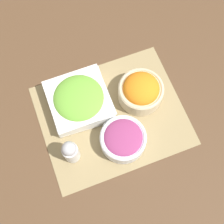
% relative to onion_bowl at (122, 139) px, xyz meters
% --- Properties ---
extents(ground_plane, '(3.00, 3.00, 0.00)m').
position_rel_onion_bowl_xyz_m(ground_plane, '(0.00, 0.09, -0.04)').
color(ground_plane, '#513823').
extents(placemat, '(0.45, 0.37, 0.00)m').
position_rel_onion_bowl_xyz_m(placemat, '(0.00, 0.09, -0.04)').
color(placemat, '#937F56').
rests_on(placemat, ground_plane).
extents(onion_bowl, '(0.14, 0.14, 0.07)m').
position_rel_onion_bowl_xyz_m(onion_bowl, '(0.00, 0.00, 0.00)').
color(onion_bowl, silver).
rests_on(onion_bowl, placemat).
extents(lettuce_bowl, '(0.19, 0.19, 0.08)m').
position_rel_onion_bowl_xyz_m(lettuce_bowl, '(-0.08, 0.17, 0.00)').
color(lettuce_bowl, white).
rests_on(lettuce_bowl, placemat).
extents(carrot_bowl, '(0.14, 0.14, 0.09)m').
position_rel_onion_bowl_xyz_m(carrot_bowl, '(0.11, 0.12, 0.01)').
color(carrot_bowl, beige).
rests_on(carrot_bowl, placemat).
extents(pepper_shaker, '(0.05, 0.05, 0.11)m').
position_rel_onion_bowl_xyz_m(pepper_shaker, '(-0.15, 0.01, 0.02)').
color(pepper_shaker, silver).
rests_on(pepper_shaker, placemat).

